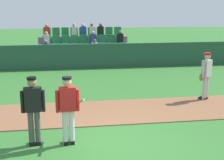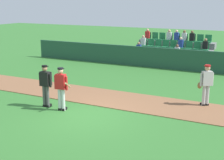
% 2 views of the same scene
% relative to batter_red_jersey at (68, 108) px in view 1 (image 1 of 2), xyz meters
% --- Properties ---
extents(ground_plane, '(80.00, 80.00, 0.00)m').
position_rel_batter_red_jersey_xyz_m(ground_plane, '(1.16, -0.14, -0.97)').
color(ground_plane, '#33702D').
extents(infield_dirt_path, '(28.00, 2.46, 0.03)m').
position_rel_batter_red_jersey_xyz_m(infield_dirt_path, '(1.16, 2.30, -0.95)').
color(infield_dirt_path, brown).
rests_on(infield_dirt_path, ground).
extents(dugout_fence, '(20.00, 0.16, 1.34)m').
position_rel_batter_red_jersey_xyz_m(dugout_fence, '(1.16, 9.77, -0.30)').
color(dugout_fence, '#234C38').
rests_on(dugout_fence, ground).
extents(stadium_bleachers, '(5.55, 2.95, 2.30)m').
position_rel_batter_red_jersey_xyz_m(stadium_bleachers, '(1.15, 11.66, -0.32)').
color(stadium_bleachers, slate).
rests_on(stadium_bleachers, ground).
extents(batter_red_jersey, '(0.71, 0.76, 1.76)m').
position_rel_batter_red_jersey_xyz_m(batter_red_jersey, '(0.00, 0.00, 0.00)').
color(batter_red_jersey, silver).
rests_on(batter_red_jersey, ground).
extents(umpire_home_plate, '(0.59, 0.32, 1.76)m').
position_rel_batter_red_jersey_xyz_m(umpire_home_plate, '(-0.85, 0.10, 0.03)').
color(umpire_home_plate, '#4C4C4C').
rests_on(umpire_home_plate, ground).
extents(runner_grey_jersey, '(0.60, 0.47, 1.76)m').
position_rel_batter_red_jersey_xyz_m(runner_grey_jersey, '(5.03, 3.14, -0.01)').
color(runner_grey_jersey, '#B2B2B2').
rests_on(runner_grey_jersey, ground).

